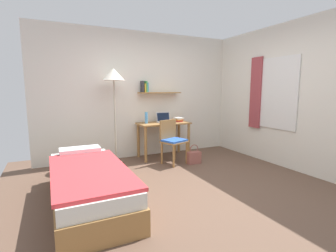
% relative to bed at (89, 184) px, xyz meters
% --- Properties ---
extents(ground_plane, '(5.28, 5.28, 0.00)m').
position_rel_bed_xyz_m(ground_plane, '(1.46, -0.14, -0.24)').
color(ground_plane, brown).
extents(wall_back, '(4.40, 0.27, 2.60)m').
position_rel_bed_xyz_m(wall_back, '(1.46, 1.88, 1.06)').
color(wall_back, silver).
rests_on(wall_back, ground_plane).
extents(wall_right, '(0.10, 4.40, 2.60)m').
position_rel_bed_xyz_m(wall_right, '(3.48, -0.11, 1.06)').
color(wall_right, silver).
rests_on(wall_right, ground_plane).
extents(bed, '(0.86, 2.06, 0.54)m').
position_rel_bed_xyz_m(bed, '(0.00, 0.00, 0.00)').
color(bed, '#9E703D').
rests_on(bed, ground_plane).
extents(desk, '(1.07, 0.53, 0.73)m').
position_rel_bed_xyz_m(desk, '(1.76, 1.56, 0.35)').
color(desk, '#9E703D').
rests_on(desk, ground_plane).
extents(desk_chair, '(0.53, 0.50, 0.84)m').
position_rel_bed_xyz_m(desk_chair, '(1.72, 1.06, 0.24)').
color(desk_chair, '#9E703D').
rests_on(desk_chair, ground_plane).
extents(standing_lamp, '(0.41, 0.41, 1.81)m').
position_rel_bed_xyz_m(standing_lamp, '(0.73, 1.53, 1.36)').
color(standing_lamp, '#B2A893').
rests_on(standing_lamp, ground_plane).
extents(laptop, '(0.31, 0.22, 0.21)m').
position_rel_bed_xyz_m(laptop, '(1.80, 1.61, 0.55)').
color(laptop, '#B7BABF').
rests_on(laptop, desk).
extents(water_bottle, '(0.06, 0.06, 0.23)m').
position_rel_bed_xyz_m(water_bottle, '(1.38, 1.58, 0.61)').
color(water_bottle, '#4C99DB').
rests_on(water_bottle, desk).
extents(book_stack, '(0.17, 0.26, 0.09)m').
position_rel_bed_xyz_m(book_stack, '(2.12, 1.59, 0.54)').
color(book_stack, '#D13D38').
rests_on(book_stack, desk).
extents(handbag, '(0.27, 0.13, 0.37)m').
position_rel_bed_xyz_m(handbag, '(2.08, 0.86, -0.11)').
color(handbag, '#99564C').
rests_on(handbag, ground_plane).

